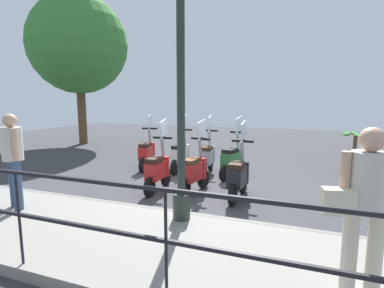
% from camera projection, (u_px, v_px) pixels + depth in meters
% --- Properties ---
extents(ground_plane, '(28.00, 28.00, 0.00)m').
position_uv_depth(ground_plane, '(209.00, 184.00, 6.97)').
color(ground_plane, '#38383D').
extents(promenade_walkway, '(2.20, 20.00, 0.15)m').
position_uv_depth(promenade_walkway, '(140.00, 241.00, 4.04)').
color(promenade_walkway, gray).
rests_on(promenade_walkway, ground_plane).
extents(fence_railing, '(0.04, 16.03, 1.07)m').
position_uv_depth(fence_railing, '(84.00, 209.00, 2.94)').
color(fence_railing, black).
rests_on(fence_railing, promenade_walkway).
extents(lamp_post_near, '(0.26, 0.90, 4.23)m').
position_uv_depth(lamp_post_near, '(181.00, 96.00, 4.34)').
color(lamp_post_near, '#232D28').
rests_on(lamp_post_near, promenade_walkway).
extents(pedestrian_with_bag, '(0.40, 0.63, 1.59)m').
position_uv_depth(pedestrian_with_bag, '(364.00, 200.00, 2.69)').
color(pedestrian_with_bag, beige).
rests_on(pedestrian_with_bag, promenade_walkway).
extents(pedestrian_distant, '(0.43, 0.45, 1.59)m').
position_uv_depth(pedestrian_distant, '(13.00, 154.00, 4.94)').
color(pedestrian_distant, '#384C70').
rests_on(pedestrian_distant, promenade_walkway).
extents(tree_large, '(4.11, 4.11, 6.30)m').
position_uv_depth(tree_large, '(78.00, 45.00, 12.65)').
color(tree_large, brown).
rests_on(tree_large, ground_plane).
extents(potted_palm, '(1.06, 0.66, 1.05)m').
position_uv_depth(potted_palm, '(354.00, 154.00, 8.40)').
color(potted_palm, '#9E5B3D').
rests_on(potted_palm, ground_plane).
extents(scooter_near_0, '(1.23, 0.44, 1.54)m').
position_uv_depth(scooter_near_0, '(238.00, 175.00, 5.91)').
color(scooter_near_0, black).
rests_on(scooter_near_0, ground_plane).
extents(scooter_near_1, '(1.23, 0.47, 1.54)m').
position_uv_depth(scooter_near_1, '(194.00, 171.00, 6.28)').
color(scooter_near_1, black).
rests_on(scooter_near_1, ground_plane).
extents(scooter_near_2, '(1.23, 0.44, 1.54)m').
position_uv_depth(scooter_near_2, '(158.00, 169.00, 6.42)').
color(scooter_near_2, black).
rests_on(scooter_near_2, ground_plane).
extents(scooter_far_0, '(1.21, 0.52, 1.54)m').
position_uv_depth(scooter_far_0, '(233.00, 159.00, 7.51)').
color(scooter_far_0, black).
rests_on(scooter_far_0, ground_plane).
extents(scooter_far_1, '(1.23, 0.44, 1.54)m').
position_uv_depth(scooter_far_1, '(207.00, 156.00, 7.90)').
color(scooter_far_1, black).
rests_on(scooter_far_1, ground_plane).
extents(scooter_far_2, '(1.23, 0.44, 1.54)m').
position_uv_depth(scooter_far_2, '(181.00, 154.00, 8.13)').
color(scooter_far_2, black).
rests_on(scooter_far_2, ground_plane).
extents(scooter_far_3, '(1.22, 0.47, 1.54)m').
position_uv_depth(scooter_far_3, '(147.00, 152.00, 8.45)').
color(scooter_far_3, black).
rests_on(scooter_far_3, ground_plane).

